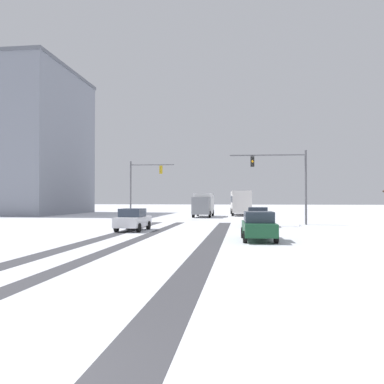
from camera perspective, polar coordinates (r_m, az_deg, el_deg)
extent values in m
cube|color=#424247|center=(21.36, -9.02, -7.25)|extent=(0.80, 35.05, 0.01)
cube|color=#424247|center=(20.58, 2.86, -7.50)|extent=(1.11, 35.05, 0.01)
cube|color=#424247|center=(22.10, -14.79, -7.01)|extent=(1.00, 35.05, 0.01)
cylinder|color=#56565B|center=(44.06, -8.94, 0.22)|extent=(0.18, 0.18, 6.50)
cylinder|color=#56565B|center=(43.68, -5.82, 3.97)|extent=(4.88, 0.29, 0.12)
cube|color=#B79319|center=(43.46, -4.56, 3.26)|extent=(0.33, 0.25, 0.90)
sphere|color=black|center=(43.64, -4.52, 3.64)|extent=(0.20, 0.20, 0.20)
sphere|color=orange|center=(43.62, -4.52, 3.25)|extent=(0.20, 0.20, 0.20)
sphere|color=black|center=(43.60, -4.52, 2.86)|extent=(0.20, 0.20, 0.20)
cylinder|color=#56565B|center=(34.76, 16.29, 0.56)|extent=(0.18, 0.18, 6.50)
cylinder|color=#56565B|center=(34.46, 10.96, 5.31)|extent=(6.47, 0.39, 0.12)
cube|color=black|center=(34.29, 8.81, 4.41)|extent=(0.33, 0.25, 0.90)
sphere|color=black|center=(34.16, 8.83, 4.93)|extent=(0.20, 0.20, 0.20)
sphere|color=orange|center=(34.13, 8.83, 4.43)|extent=(0.20, 0.20, 0.20)
sphere|color=black|center=(34.10, 8.83, 3.93)|extent=(0.20, 0.20, 0.20)
cube|color=black|center=(33.27, 9.63, -3.84)|extent=(1.93, 4.19, 0.70)
cube|color=#2D3847|center=(33.09, 9.62, -2.73)|extent=(1.67, 1.99, 0.60)
cylinder|color=black|center=(34.58, 8.32, -4.31)|extent=(0.26, 0.65, 0.64)
cylinder|color=black|center=(34.55, 11.01, -4.31)|extent=(0.26, 0.65, 0.64)
cylinder|color=black|center=(32.04, 8.15, -4.58)|extent=(0.26, 0.65, 0.64)
cylinder|color=black|center=(32.02, 11.05, -4.58)|extent=(0.26, 0.65, 0.64)
cube|color=silver|center=(28.85, -8.60, -4.28)|extent=(1.81, 4.15, 0.70)
cube|color=#2D3847|center=(28.68, -8.69, -3.00)|extent=(1.61, 1.94, 0.60)
cylinder|color=black|center=(30.32, -9.34, -4.78)|extent=(0.24, 0.65, 0.64)
cylinder|color=black|center=(29.86, -6.39, -4.85)|extent=(0.24, 0.65, 0.64)
cylinder|color=black|center=(27.93, -10.98, -5.11)|extent=(0.24, 0.65, 0.64)
cylinder|color=black|center=(27.42, -7.79, -5.19)|extent=(0.24, 0.65, 0.64)
cube|color=#194C2D|center=(22.22, 9.69, -5.28)|extent=(1.87, 4.17, 0.70)
cube|color=#2D3847|center=(22.03, 9.71, -3.62)|extent=(1.64, 1.96, 0.60)
cylinder|color=black|center=(23.46, 7.45, -5.91)|extent=(0.25, 0.65, 0.64)
cylinder|color=black|center=(23.59, 11.39, -5.87)|extent=(0.25, 0.65, 0.64)
cylinder|color=black|center=(20.93, 7.77, -6.51)|extent=(0.25, 0.65, 0.64)
cylinder|color=black|center=(21.07, 12.18, -6.46)|extent=(0.25, 0.65, 0.64)
cube|color=silver|center=(56.19, 7.07, -1.38)|extent=(2.99, 11.10, 2.90)
cube|color=#283342|center=(56.19, 7.07, -1.03)|extent=(2.99, 10.22, 0.90)
cylinder|color=black|center=(52.44, 8.55, -3.00)|extent=(0.34, 0.97, 0.96)
cylinder|color=black|center=(52.33, 5.95, -3.01)|extent=(0.34, 0.97, 0.96)
cylinder|color=black|center=(59.57, 8.08, -2.75)|extent=(0.34, 0.97, 0.96)
cylinder|color=black|center=(59.48, 5.79, -2.76)|extent=(0.34, 0.97, 0.96)
cube|color=slate|center=(47.54, 1.33, -2.02)|extent=(2.12, 2.22, 2.10)
cube|color=silver|center=(51.22, 1.79, -1.67)|extent=(2.24, 5.22, 2.60)
cylinder|color=black|center=(47.91, 2.60, -3.27)|extent=(0.29, 0.84, 0.84)
cylinder|color=black|center=(48.13, 0.19, -3.26)|extent=(0.29, 0.84, 0.84)
cylinder|color=black|center=(52.58, 3.05, -3.07)|extent=(0.29, 0.84, 0.84)
cylinder|color=black|center=(52.78, 0.86, -3.06)|extent=(0.29, 0.84, 0.84)
cube|color=gray|center=(67.15, -25.04, 6.31)|extent=(20.08, 19.02, 21.49)
cube|color=slate|center=(69.39, -24.98, 15.36)|extent=(20.38, 19.32, 0.50)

